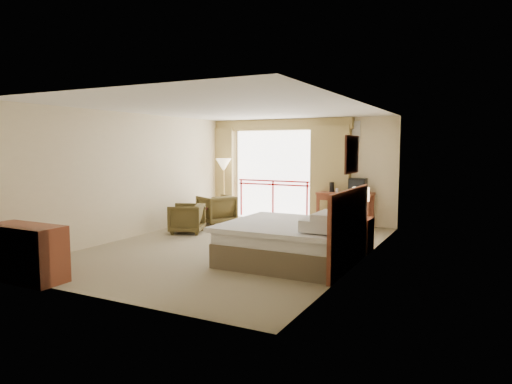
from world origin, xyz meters
The scene contains 29 objects.
floor centered at (0.00, 0.00, 0.00)m, with size 7.00×7.00×0.00m, color gray.
ceiling centered at (0.00, 0.00, 2.70)m, with size 7.00×7.00×0.00m, color white.
wall_back centered at (0.00, 3.50, 1.35)m, with size 5.00×5.00×0.00m, color beige.
wall_front centered at (0.00, -3.50, 1.35)m, with size 5.00×5.00×0.00m, color beige.
wall_left centered at (-2.50, 0.00, 1.35)m, with size 7.00×7.00×0.00m, color beige.
wall_right centered at (2.50, 0.00, 1.35)m, with size 7.00×7.00×0.00m, color beige.
balcony_door centered at (-0.80, 3.48, 1.20)m, with size 2.40×2.40×0.00m, color white.
balcony_railing centered at (-0.80, 3.46, 0.81)m, with size 2.09×0.03×1.02m.
curtain_left centered at (-2.45, 3.35, 1.25)m, with size 1.00×0.26×2.50m, color olive.
curtain_right centered at (0.85, 3.35, 1.25)m, with size 1.00×0.26×2.50m, color olive.
valance centered at (-0.80, 3.38, 2.55)m, with size 4.40×0.22×0.28m, color olive.
hvac_vent centered at (1.30, 3.47, 2.35)m, with size 0.50×0.04×0.50m, color silver.
bed centered at (1.50, -0.60, 0.38)m, with size 2.13×2.06×0.97m.
headboard centered at (2.46, -0.60, 0.65)m, with size 0.06×2.10×1.30m, color maroon.
framed_art centered at (2.47, -0.60, 1.85)m, with size 0.04×0.72×0.60m.
nightstand centered at (2.28, 0.74, 0.32)m, with size 0.44×0.53×0.63m, color maroon.
table_lamp centered at (2.28, 0.79, 1.07)m, with size 0.32×0.32×0.56m.
phone centered at (2.23, 0.59, 0.67)m, with size 0.18×0.14×0.08m, color black.
desk centered at (1.32, 3.16, 0.67)m, with size 1.32×0.64×0.86m.
tv centered at (1.62, 3.10, 1.04)m, with size 0.40×0.31×0.36m.
coffee_maker centered at (0.97, 3.10, 0.98)m, with size 0.11×0.11×0.24m, color black.
cup centered at (1.12, 3.05, 0.91)m, with size 0.07×0.07×0.10m, color white.
wastebasket centered at (0.87, 2.75, 0.15)m, with size 0.24×0.24×0.30m, color black.
armchair_far centered at (-1.75, 2.09, 0.00)m, with size 0.79×0.82×0.74m, color #413518.
armchair_near centered at (-1.71, 0.74, 0.00)m, with size 0.72×0.74×0.67m, color #413518.
side_table centered at (-1.88, 1.48, 0.33)m, with size 0.44×0.44×0.48m.
book centered at (-1.88, 1.48, 0.49)m, with size 0.15×0.20×0.02m, color white.
floor_lamp centered at (-2.03, 2.91, 1.42)m, with size 0.42×0.42×1.65m.
dresser centered at (-1.60, -3.41, 0.42)m, with size 1.25×0.53×0.83m.
Camera 1 is at (4.43, -7.72, 1.97)m, focal length 32.00 mm.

